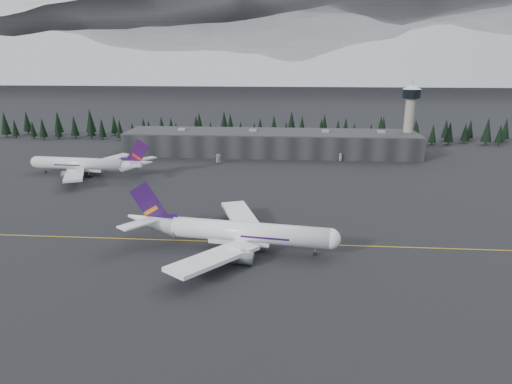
# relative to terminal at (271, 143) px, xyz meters

# --- Properties ---
(ground) EXTENTS (1400.00, 1400.00, 0.00)m
(ground) POSITION_rel_terminal_xyz_m (0.00, -125.00, -6.30)
(ground) COLOR black
(ground) RESTS_ON ground
(taxiline) EXTENTS (400.00, 0.40, 0.02)m
(taxiline) POSITION_rel_terminal_xyz_m (0.00, -127.00, -6.29)
(taxiline) COLOR gold
(taxiline) RESTS_ON ground
(terminal) EXTENTS (160.00, 30.00, 12.60)m
(terminal) POSITION_rel_terminal_xyz_m (0.00, 0.00, 0.00)
(terminal) COLOR black
(terminal) RESTS_ON ground
(control_tower) EXTENTS (10.00, 10.00, 37.70)m
(control_tower) POSITION_rel_terminal_xyz_m (75.00, 3.00, 17.11)
(control_tower) COLOR gray
(control_tower) RESTS_ON ground
(treeline) EXTENTS (360.00, 20.00, 15.00)m
(treeline) POSITION_rel_terminal_xyz_m (0.00, 37.00, 1.20)
(treeline) COLOR black
(treeline) RESTS_ON ground
(mountain_ridge) EXTENTS (4400.00, 900.00, 420.00)m
(mountain_ridge) POSITION_rel_terminal_xyz_m (0.00, 875.00, -6.30)
(mountain_ridge) COLOR white
(mountain_ridge) RESTS_ON ground
(jet_main) EXTENTS (62.40, 57.27, 18.40)m
(jet_main) POSITION_rel_terminal_xyz_m (-5.09, -131.52, -1.11)
(jet_main) COLOR white
(jet_main) RESTS_ON ground
(jet_parked) EXTENTS (60.17, 55.35, 17.69)m
(jet_parked) POSITION_rel_terminal_xyz_m (-80.35, -53.76, -1.31)
(jet_parked) COLOR silver
(jet_parked) RESTS_ON ground
(gse_vehicle_a) EXTENTS (4.15, 5.53, 1.39)m
(gse_vehicle_a) POSITION_rel_terminal_xyz_m (-25.49, -25.98, -5.60)
(gse_vehicle_a) COLOR #BDBDBF
(gse_vehicle_a) RESTS_ON ground
(gse_vehicle_b) EXTENTS (4.27, 3.77, 1.40)m
(gse_vehicle_b) POSITION_rel_terminal_xyz_m (37.42, -15.34, -5.60)
(gse_vehicle_b) COLOR silver
(gse_vehicle_b) RESTS_ON ground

